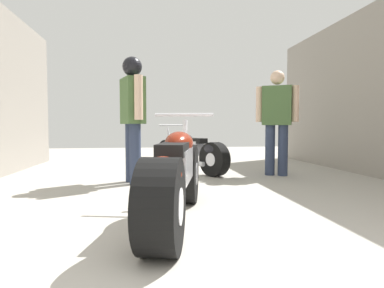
{
  "coord_description": "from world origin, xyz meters",
  "views": [
    {
      "loc": [
        -0.64,
        -0.74,
        0.82
      ],
      "look_at": [
        -0.06,
        3.43,
        0.59
      ],
      "focal_mm": 30.31,
      "sensor_mm": 36.0,
      "label": 1
    }
  ],
  "objects_px": {
    "mechanic_with_helmet": "(133,108)",
    "motorcycle_black_naked": "(191,152)",
    "motorcycle_maroon_cruiser": "(175,178)",
    "mechanic_in_blue": "(277,116)"
  },
  "relations": [
    {
      "from": "motorcycle_black_naked",
      "to": "mechanic_with_helmet",
      "type": "distance_m",
      "value": 1.54
    },
    {
      "from": "motorcycle_black_naked",
      "to": "mechanic_in_blue",
      "type": "xyz_separation_m",
      "value": [
        1.37,
        -0.54,
        0.63
      ]
    },
    {
      "from": "mechanic_with_helmet",
      "to": "motorcycle_black_naked",
      "type": "bearing_deg",
      "value": 44.09
    },
    {
      "from": "motorcycle_black_naked",
      "to": "mechanic_in_blue",
      "type": "bearing_deg",
      "value": -21.44
    },
    {
      "from": "mechanic_in_blue",
      "to": "motorcycle_black_naked",
      "type": "bearing_deg",
      "value": 158.56
    },
    {
      "from": "mechanic_in_blue",
      "to": "motorcycle_maroon_cruiser",
      "type": "bearing_deg",
      "value": -127.84
    },
    {
      "from": "motorcycle_black_naked",
      "to": "mechanic_in_blue",
      "type": "height_order",
      "value": "mechanic_in_blue"
    },
    {
      "from": "motorcycle_black_naked",
      "to": "mechanic_in_blue",
      "type": "distance_m",
      "value": 1.6
    },
    {
      "from": "mechanic_with_helmet",
      "to": "motorcycle_maroon_cruiser",
      "type": "bearing_deg",
      "value": -77.94
    },
    {
      "from": "motorcycle_black_naked",
      "to": "motorcycle_maroon_cruiser",
      "type": "bearing_deg",
      "value": -100.2
    }
  ]
}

